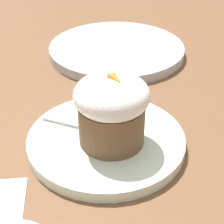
# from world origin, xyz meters

# --- Properties ---
(ground_plane) EXTENTS (4.00, 4.00, 0.00)m
(ground_plane) POSITION_xyz_m (0.00, 0.00, 0.00)
(ground_plane) COLOR brown
(dessert_plate) EXTENTS (0.20, 0.20, 0.01)m
(dessert_plate) POSITION_xyz_m (0.00, 0.00, 0.01)
(dessert_plate) COLOR silver
(dessert_plate) RESTS_ON ground_plane
(carrot_cake) EXTENTS (0.09, 0.09, 0.10)m
(carrot_cake) POSITION_xyz_m (0.01, 0.00, 0.06)
(carrot_cake) COLOR brown
(carrot_cake) RESTS_ON dessert_plate
(spoon) EXTENTS (0.12, 0.08, 0.01)m
(spoon) POSITION_xyz_m (-0.01, 0.00, 0.02)
(spoon) COLOR #B7B7BC
(spoon) RESTS_ON dessert_plate
(side_plate) EXTENTS (0.26, 0.26, 0.02)m
(side_plate) POSITION_xyz_m (-0.21, 0.19, 0.01)
(side_plate) COLOR #B2B7BC
(side_plate) RESTS_ON ground_plane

